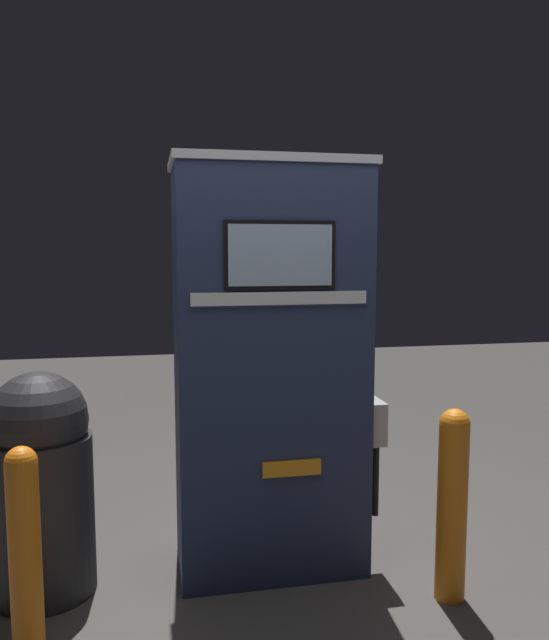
{
  "coord_description": "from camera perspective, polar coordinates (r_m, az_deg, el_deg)",
  "views": [
    {
      "loc": [
        -0.6,
        -2.79,
        1.63
      ],
      "look_at": [
        0.0,
        0.13,
        1.3
      ],
      "focal_mm": 35.0,
      "sensor_mm": 36.0,
      "label": 1
    }
  ],
  "objects": [
    {
      "name": "ground_plane",
      "position": [
        3.28,
        0.48,
        -23.34
      ],
      "size": [
        14.0,
        14.0,
        0.0
      ],
      "primitive_type": "plane",
      "color": "#423F3D"
    },
    {
      "name": "safety_bollard_far",
      "position": [
        2.83,
        -21.87,
        -18.61
      ],
      "size": [
        0.13,
        0.13,
        0.86
      ],
      "color": "orange",
      "rests_on": "ground_plane"
    },
    {
      "name": "gas_pump",
      "position": [
        3.15,
        -0.41,
        -4.45
      ],
      "size": [
        1.04,
        0.54,
        2.07
      ],
      "color": "#232D4C",
      "rests_on": "ground_plane"
    },
    {
      "name": "trash_bin",
      "position": [
        3.23,
        -20.59,
        -13.7
      ],
      "size": [
        0.48,
        0.48,
        1.07
      ],
      "color": "#232326",
      "rests_on": "ground_plane"
    },
    {
      "name": "safety_bollard",
      "position": [
        3.11,
        15.94,
        -15.53
      ],
      "size": [
        0.14,
        0.14,
        0.91
      ],
      "color": "orange",
      "rests_on": "ground_plane"
    }
  ]
}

